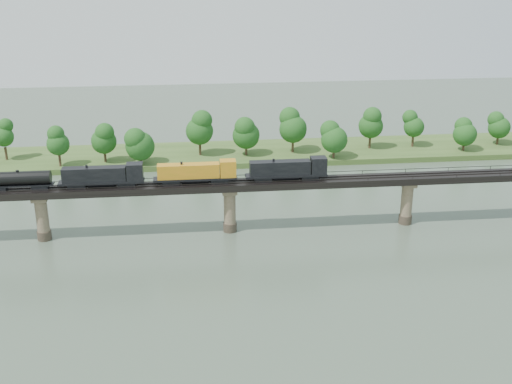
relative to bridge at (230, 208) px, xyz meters
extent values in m
plane|color=#3A4A3A|center=(0.00, -30.00, -5.46)|extent=(400.00, 400.00, 0.00)
cube|color=#375221|center=(0.00, 55.00, -4.66)|extent=(300.00, 24.00, 1.60)
cylinder|color=#473A2D|center=(-40.00, 0.00, -4.46)|extent=(3.00, 3.00, 2.00)
cylinder|color=#817154|center=(-40.00, 0.00, 0.04)|extent=(2.60, 2.60, 9.00)
cube|color=#817154|center=(-40.00, 0.00, 4.04)|extent=(3.20, 3.20, 1.00)
cylinder|color=#473A2D|center=(0.00, 0.00, -4.46)|extent=(3.00, 3.00, 2.00)
cylinder|color=#817154|center=(0.00, 0.00, 0.04)|extent=(2.60, 2.60, 9.00)
cube|color=#817154|center=(0.00, 0.00, 4.04)|extent=(3.20, 3.20, 1.00)
cylinder|color=#473A2D|center=(40.00, 0.00, -4.46)|extent=(3.00, 3.00, 2.00)
cylinder|color=#817154|center=(40.00, 0.00, 0.04)|extent=(2.60, 2.60, 9.00)
cube|color=#817154|center=(40.00, 0.00, 4.04)|extent=(3.20, 3.20, 1.00)
cube|color=black|center=(0.00, 0.00, 5.29)|extent=(220.00, 5.00, 1.50)
cube|color=black|center=(0.00, -0.75, 6.12)|extent=(220.00, 0.12, 0.16)
cube|color=black|center=(0.00, 0.75, 6.12)|extent=(220.00, 0.12, 0.16)
cube|color=black|center=(0.00, -2.40, 6.74)|extent=(220.00, 0.10, 0.10)
cube|color=black|center=(0.00, 2.40, 6.74)|extent=(220.00, 0.10, 0.10)
cube|color=black|center=(0.00, -2.40, 6.39)|extent=(0.08, 0.08, 0.70)
cube|color=black|center=(0.00, 2.40, 6.39)|extent=(0.08, 0.08, 0.70)
cylinder|color=#382619|center=(-60.94, 54.18, -2.00)|extent=(0.70, 0.70, 3.71)
sphere|color=#144413|center=(-60.94, 54.18, 2.95)|extent=(5.67, 5.67, 5.67)
sphere|color=#144413|center=(-60.94, 54.18, 6.04)|extent=(4.25, 4.25, 4.25)
cylinder|color=#382619|center=(-44.43, 46.31, -2.10)|extent=(0.70, 0.70, 3.51)
sphere|color=#144413|center=(-44.43, 46.31, 2.57)|extent=(6.31, 6.31, 6.31)
sphere|color=#144413|center=(-44.43, 46.31, 5.50)|extent=(4.73, 4.73, 4.73)
cylinder|color=#382619|center=(-32.24, 48.84, -2.19)|extent=(0.70, 0.70, 3.34)
sphere|color=#144413|center=(-32.24, 48.84, 2.27)|extent=(7.18, 7.18, 7.18)
sphere|color=#144413|center=(-32.24, 48.84, 5.06)|extent=(5.39, 5.39, 5.39)
cylinder|color=#382619|center=(-22.01, 46.15, -2.45)|extent=(0.70, 0.70, 2.83)
sphere|color=#144413|center=(-22.01, 46.15, 1.32)|extent=(8.26, 8.26, 8.26)
sphere|color=#144413|center=(-22.01, 46.15, 3.68)|extent=(6.19, 6.19, 6.19)
cylinder|color=#382619|center=(-5.04, 52.68, -1.88)|extent=(0.70, 0.70, 3.96)
sphere|color=#144413|center=(-5.04, 52.68, 3.41)|extent=(8.07, 8.07, 8.07)
sphere|color=#144413|center=(-5.04, 52.68, 6.71)|extent=(6.05, 6.05, 6.05)
cylinder|color=#382619|center=(8.52, 51.14, -2.23)|extent=(0.70, 0.70, 3.27)
sphere|color=#144413|center=(8.52, 51.14, 2.13)|extent=(8.03, 8.03, 8.03)
sphere|color=#144413|center=(8.52, 51.14, 4.85)|extent=(6.02, 6.02, 6.02)
cylinder|color=#382619|center=(22.65, 52.31, -1.90)|extent=(0.70, 0.70, 3.92)
sphere|color=#144413|center=(22.65, 52.31, 3.33)|extent=(8.29, 8.29, 8.29)
sphere|color=#144413|center=(22.65, 52.31, 6.60)|extent=(6.21, 6.21, 6.21)
cylinder|color=#382619|center=(33.59, 45.35, -2.35)|extent=(0.70, 0.70, 3.02)
sphere|color=#144413|center=(33.59, 45.35, 1.69)|extent=(7.74, 7.74, 7.74)
sphere|color=#144413|center=(33.59, 45.35, 4.21)|extent=(5.80, 5.80, 5.80)
cylinder|color=#382619|center=(46.81, 54.03, -1.96)|extent=(0.70, 0.70, 3.80)
sphere|color=#144413|center=(46.81, 54.03, 3.10)|extent=(7.47, 7.47, 7.47)
sphere|color=#144413|center=(46.81, 54.03, 6.27)|extent=(5.60, 5.60, 5.60)
cylinder|color=#382619|center=(60.48, 54.26, -2.17)|extent=(0.70, 0.70, 3.38)
sphere|color=#144413|center=(60.48, 54.26, 2.34)|extent=(6.23, 6.23, 6.23)
sphere|color=#144413|center=(60.48, 54.26, 5.16)|extent=(4.67, 4.67, 4.67)
cylinder|color=#382619|center=(74.35, 48.39, -2.47)|extent=(0.70, 0.70, 2.77)
sphere|color=#144413|center=(74.35, 48.39, 1.22)|extent=(7.04, 7.04, 7.04)
sphere|color=#144413|center=(74.35, 48.39, 3.54)|extent=(5.28, 5.28, 5.28)
cylinder|color=#382619|center=(87.62, 53.57, -2.39)|extent=(0.70, 0.70, 2.94)
sphere|color=#144413|center=(87.62, 53.57, 1.54)|extent=(6.73, 6.73, 6.73)
sphere|color=#144413|center=(87.62, 53.57, 3.99)|extent=(5.05, 5.05, 5.05)
cube|color=black|center=(17.55, 0.00, 6.56)|extent=(3.75, 2.25, 1.03)
cube|color=black|center=(7.25, 0.00, 6.56)|extent=(3.75, 2.25, 1.03)
cube|color=black|center=(12.40, 0.00, 7.21)|extent=(17.80, 2.81, 0.47)
cube|color=black|center=(10.99, 0.00, 8.94)|extent=(13.11, 2.53, 3.00)
cube|color=black|center=(19.42, 0.00, 9.23)|extent=(3.37, 2.81, 3.56)
cylinder|color=black|center=(12.40, 0.00, 6.70)|extent=(5.62, 1.31, 1.31)
cube|color=black|center=(-2.12, 0.00, 6.56)|extent=(3.75, 2.25, 1.03)
cube|color=black|center=(-12.42, 0.00, 6.56)|extent=(3.75, 2.25, 1.03)
cube|color=black|center=(-7.27, 0.00, 7.21)|extent=(17.80, 2.81, 0.47)
cube|color=orange|center=(-8.68, 0.00, 8.94)|extent=(13.11, 2.53, 3.00)
cube|color=orange|center=(-0.25, 0.00, 9.23)|extent=(3.37, 2.81, 3.56)
cylinder|color=black|center=(-7.27, 0.00, 6.70)|extent=(5.62, 1.31, 1.31)
cube|color=black|center=(-21.79, 0.00, 6.56)|extent=(3.75, 2.25, 1.03)
cube|color=black|center=(-32.09, 0.00, 6.56)|extent=(3.75, 2.25, 1.03)
cube|color=black|center=(-26.94, 0.00, 7.21)|extent=(17.80, 2.81, 0.47)
cube|color=black|center=(-28.35, 0.00, 8.94)|extent=(13.11, 2.53, 3.00)
cube|color=black|center=(-19.92, 0.00, 9.23)|extent=(3.37, 2.81, 3.56)
cylinder|color=black|center=(-26.94, 0.00, 6.70)|extent=(5.62, 1.31, 1.31)
cube|color=black|center=(-39.59, 0.00, 6.56)|extent=(3.28, 2.06, 1.03)
cube|color=black|center=(-43.80, 0.00, 7.16)|extent=(14.05, 2.25, 0.28)
cylinder|color=black|center=(-43.80, 0.00, 8.66)|extent=(13.11, 2.81, 2.81)
cylinder|color=black|center=(-43.80, 0.00, 10.16)|extent=(0.66, 0.66, 0.47)
camera|label=1|loc=(-8.57, -129.90, 52.58)|focal=45.00mm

